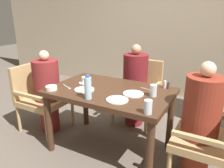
{
  "coord_description": "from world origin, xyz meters",
  "views": [
    {
      "loc": [
        1.05,
        -1.88,
        1.51
      ],
      "look_at": [
        0.0,
        0.04,
        0.77
      ],
      "focal_mm": 35.0,
      "sensor_mm": 36.0,
      "label": 1
    }
  ],
  "objects_px": {
    "glass_tall_mid": "(153,91)",
    "plate_dessert_center": "(84,90)",
    "chair_right_side": "(216,137)",
    "plate_main_left": "(133,94)",
    "plate_main_right": "(117,100)",
    "diner_in_right_chair": "(200,122)",
    "bowl_small": "(51,88)",
    "glass_tall_near": "(148,107)",
    "chair_left_side": "(40,94)",
    "diner_in_left_chair": "(47,91)",
    "teacup_with_saucer": "(85,81)",
    "diner_in_far_chair": "(135,85)",
    "chair_far_side": "(139,89)",
    "water_bottle": "(88,88)"
  },
  "relations": [
    {
      "from": "diner_in_right_chair",
      "to": "glass_tall_near",
      "type": "distance_m",
      "value": 0.55
    },
    {
      "from": "glass_tall_mid",
      "to": "chair_far_side",
      "type": "bearing_deg",
      "value": 120.15
    },
    {
      "from": "diner_in_left_chair",
      "to": "chair_right_side",
      "type": "height_order",
      "value": "diner_in_left_chair"
    },
    {
      "from": "chair_left_side",
      "to": "diner_in_far_chair",
      "type": "distance_m",
      "value": 1.26
    },
    {
      "from": "teacup_with_saucer",
      "to": "chair_left_side",
      "type": "bearing_deg",
      "value": -175.61
    },
    {
      "from": "plate_dessert_center",
      "to": "teacup_with_saucer",
      "type": "bearing_deg",
      "value": 124.17
    },
    {
      "from": "chair_far_side",
      "to": "water_bottle",
      "type": "xyz_separation_m",
      "value": [
        -0.06,
        -1.13,
        0.36
      ]
    },
    {
      "from": "chair_far_side",
      "to": "glass_tall_near",
      "type": "distance_m",
      "value": 1.32
    },
    {
      "from": "plate_dessert_center",
      "to": "plate_main_right",
      "type": "bearing_deg",
      "value": -10.48
    },
    {
      "from": "diner_in_right_chair",
      "to": "glass_tall_mid",
      "type": "height_order",
      "value": "diner_in_right_chair"
    },
    {
      "from": "diner_in_far_chair",
      "to": "bowl_small",
      "type": "bearing_deg",
      "value": -118.69
    },
    {
      "from": "glass_tall_mid",
      "to": "plate_dessert_center",
      "type": "bearing_deg",
      "value": -165.07
    },
    {
      "from": "plate_main_left",
      "to": "glass_tall_near",
      "type": "bearing_deg",
      "value": -51.05
    },
    {
      "from": "diner_in_right_chair",
      "to": "bowl_small",
      "type": "height_order",
      "value": "diner_in_right_chair"
    },
    {
      "from": "glass_tall_near",
      "to": "glass_tall_mid",
      "type": "bearing_deg",
      "value": 102.35
    },
    {
      "from": "chair_right_side",
      "to": "diner_in_left_chair",
      "type": "bearing_deg",
      "value": 180.0
    },
    {
      "from": "water_bottle",
      "to": "plate_dessert_center",
      "type": "bearing_deg",
      "value": 134.25
    },
    {
      "from": "chair_right_side",
      "to": "diner_in_right_chair",
      "type": "bearing_deg",
      "value": 180.0
    },
    {
      "from": "chair_left_side",
      "to": "bowl_small",
      "type": "relative_size",
      "value": 7.17
    },
    {
      "from": "diner_in_right_chair",
      "to": "water_bottle",
      "type": "relative_size",
      "value": 4.84
    },
    {
      "from": "chair_right_side",
      "to": "plate_main_left",
      "type": "height_order",
      "value": "chair_right_side"
    },
    {
      "from": "diner_in_left_chair",
      "to": "chair_right_side",
      "type": "relative_size",
      "value": 1.24
    },
    {
      "from": "diner_in_far_chair",
      "to": "teacup_with_saucer",
      "type": "bearing_deg",
      "value": -119.94
    },
    {
      "from": "chair_left_side",
      "to": "glass_tall_mid",
      "type": "height_order",
      "value": "chair_left_side"
    },
    {
      "from": "chair_left_side",
      "to": "diner_in_right_chair",
      "type": "bearing_deg",
      "value": 0.0
    },
    {
      "from": "chair_far_side",
      "to": "teacup_with_saucer",
      "type": "height_order",
      "value": "chair_far_side"
    },
    {
      "from": "diner_in_left_chair",
      "to": "plate_dessert_center",
      "type": "bearing_deg",
      "value": -11.95
    },
    {
      "from": "diner_in_right_chair",
      "to": "bowl_small",
      "type": "xyz_separation_m",
      "value": [
        -1.45,
        -0.3,
        0.17
      ]
    },
    {
      "from": "plate_main_right",
      "to": "diner_in_far_chair",
      "type": "bearing_deg",
      "value": 102.47
    },
    {
      "from": "chair_right_side",
      "to": "water_bottle",
      "type": "relative_size",
      "value": 3.69
    },
    {
      "from": "diner_in_right_chair",
      "to": "plate_main_right",
      "type": "relative_size",
      "value": 5.45
    },
    {
      "from": "bowl_small",
      "to": "teacup_with_saucer",
      "type": "bearing_deg",
      "value": 63.62
    },
    {
      "from": "plate_main_left",
      "to": "glass_tall_near",
      "type": "distance_m",
      "value": 0.43
    },
    {
      "from": "chair_far_side",
      "to": "diner_in_right_chair",
      "type": "relative_size",
      "value": 0.76
    },
    {
      "from": "plate_main_left",
      "to": "glass_tall_mid",
      "type": "relative_size",
      "value": 1.77
    },
    {
      "from": "plate_main_right",
      "to": "teacup_with_saucer",
      "type": "height_order",
      "value": "teacup_with_saucer"
    },
    {
      "from": "teacup_with_saucer",
      "to": "water_bottle",
      "type": "relative_size",
      "value": 0.59
    },
    {
      "from": "chair_far_side",
      "to": "diner_in_left_chair",
      "type": "bearing_deg",
      "value": -138.0
    },
    {
      "from": "plate_main_right",
      "to": "glass_tall_near",
      "type": "distance_m",
      "value": 0.36
    },
    {
      "from": "diner_in_right_chair",
      "to": "water_bottle",
      "type": "distance_m",
      "value": 1.05
    },
    {
      "from": "diner_in_far_chair",
      "to": "glass_tall_near",
      "type": "xyz_separation_m",
      "value": [
        0.54,
        -1.03,
        0.21
      ]
    },
    {
      "from": "bowl_small",
      "to": "glass_tall_near",
      "type": "xyz_separation_m",
      "value": [
        1.08,
        -0.05,
        0.04
      ]
    },
    {
      "from": "chair_left_side",
      "to": "plate_main_right",
      "type": "xyz_separation_m",
      "value": [
        1.25,
        -0.22,
        0.26
      ]
    },
    {
      "from": "plate_main_left",
      "to": "teacup_with_saucer",
      "type": "xyz_separation_m",
      "value": [
        -0.63,
        0.06,
        0.02
      ]
    },
    {
      "from": "diner_in_far_chair",
      "to": "plate_main_right",
      "type": "xyz_separation_m",
      "value": [
        0.2,
        -0.9,
        0.16
      ]
    },
    {
      "from": "diner_in_right_chair",
      "to": "plate_main_right",
      "type": "height_order",
      "value": "diner_in_right_chair"
    },
    {
      "from": "chair_far_side",
      "to": "plate_dessert_center",
      "type": "height_order",
      "value": "chair_far_side"
    },
    {
      "from": "diner_in_right_chair",
      "to": "teacup_with_saucer",
      "type": "height_order",
      "value": "diner_in_right_chair"
    },
    {
      "from": "diner_in_far_chair",
      "to": "chair_right_side",
      "type": "xyz_separation_m",
      "value": [
        1.05,
        -0.68,
        -0.1
      ]
    },
    {
      "from": "teacup_with_saucer",
      "to": "water_bottle",
      "type": "bearing_deg",
      "value": -50.81
    }
  ]
}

